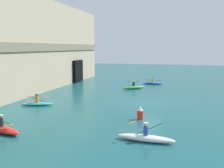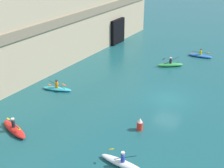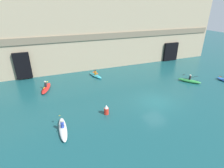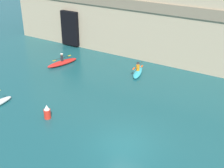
# 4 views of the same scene
# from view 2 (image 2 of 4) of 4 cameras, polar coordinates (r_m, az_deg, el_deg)

# --- Properties ---
(ground_plane) EXTENTS (120.00, 120.00, 0.00)m
(ground_plane) POSITION_cam_2_polar(r_m,az_deg,el_deg) (31.32, 10.30, -2.62)
(ground_plane) COLOR #195156
(cliff_bluff) EXTENTS (44.50, 7.32, 12.00)m
(cliff_bluff) POSITION_cam_2_polar(r_m,az_deg,el_deg) (37.87, -14.55, 11.56)
(cliff_bluff) COLOR tan
(cliff_bluff) RESTS_ON ground
(kayak_blue) EXTENTS (1.05, 3.23, 1.07)m
(kayak_blue) POSITION_cam_2_polar(r_m,az_deg,el_deg) (43.24, 15.83, 5.06)
(kayak_blue) COLOR blue
(kayak_blue) RESTS_ON ground
(kayak_red) EXTENTS (1.78, 3.61, 1.23)m
(kayak_red) POSITION_cam_2_polar(r_m,az_deg,el_deg) (26.93, -17.46, -7.81)
(kayak_red) COLOR red
(kayak_red) RESTS_ON ground
(kayak_white) EXTENTS (0.83, 3.61, 1.29)m
(kayak_white) POSITION_cam_2_polar(r_m,az_deg,el_deg) (22.25, 1.98, -14.29)
(kayak_white) COLOR white
(kayak_white) RESTS_ON ground
(kayak_green) EXTENTS (2.57, 3.02, 1.19)m
(kayak_green) POSITION_cam_2_polar(r_m,az_deg,el_deg) (39.09, 10.61, 3.53)
(kayak_green) COLOR green
(kayak_green) RESTS_ON ground
(kayak_cyan) EXTENTS (1.70, 3.23, 1.13)m
(kayak_cyan) POSITION_cam_2_polar(r_m,az_deg,el_deg) (32.87, -10.03, -0.78)
(kayak_cyan) COLOR #33B2C6
(kayak_cyan) RESTS_ON ground
(marker_buoy) EXTENTS (0.50, 0.50, 1.11)m
(marker_buoy) POSITION_cam_2_polar(r_m,az_deg,el_deg) (25.86, 5.11, -7.37)
(marker_buoy) COLOR red
(marker_buoy) RESTS_ON ground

